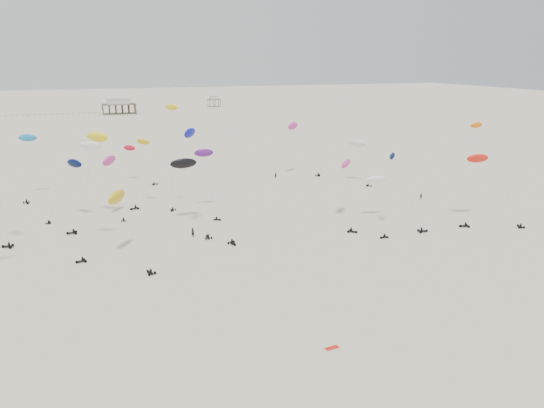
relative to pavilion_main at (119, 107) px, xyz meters
name	(u,v)px	position (x,y,z in m)	size (l,w,h in m)	color
ground_plane	(175,150)	(10.00, -150.00, -4.22)	(900.00, 900.00, 0.00)	beige
pavilion_main	(119,107)	(0.00, 0.00, 0.00)	(21.00, 13.00, 9.80)	brown
pavilion_small	(214,102)	(70.00, 30.00, -0.74)	(9.00, 7.00, 8.00)	brown
pier_fence	(32,116)	(-52.00, 0.00, -3.45)	(80.20, 0.20, 1.50)	black
rig_0	(27,154)	(-37.75, -210.03, 6.96)	(4.85, 12.47, 17.01)	black
rig_1	(495,168)	(58.23, -268.90, 7.94)	(9.02, 10.96, 22.62)	black
rig_2	(140,166)	(-11.75, -228.65, 5.70)	(6.62, 7.82, 16.37)	black
rig_3	(172,146)	(-4.64, -233.76, 10.75)	(4.24, 6.18, 24.67)	black
rig_4	(200,159)	(-2.16, -252.73, 10.97)	(7.69, 17.83, 23.76)	black
rig_5	(71,171)	(-27.26, -233.71, 6.40)	(9.20, 6.84, 13.92)	black
rig_6	(347,174)	(30.03, -255.18, 6.00)	(7.81, 15.52, 15.97)	black
rig_8	(186,172)	(-3.75, -245.70, 6.98)	(5.99, 16.85, 18.20)	black
rig_10	(377,186)	(36.22, -257.69, 3.25)	(9.61, 16.44, 16.90)	black
rig_11	(405,187)	(38.05, -265.72, 4.84)	(6.84, 9.43, 16.32)	black
rig_12	(88,169)	(-23.75, -254.30, 10.68)	(6.77, 14.12, 21.10)	black
rig_13	(475,172)	(56.19, -265.16, 6.45)	(10.50, 8.23, 15.41)	black
rig_14	(359,147)	(50.56, -223.17, 5.87)	(4.97, 11.05, 13.13)	black
rig_15	(120,205)	(-18.87, -261.04, 5.07)	(7.17, 17.41, 16.25)	black
rig_16	(297,133)	(37.81, -207.29, 8.40)	(9.96, 10.44, 16.78)	black
rig_17	(93,152)	(-22.19, -236.04, 10.93)	(10.69, 15.56, 21.35)	black
rig_18	(111,166)	(-18.80, -235.00, 7.22)	(4.73, 9.97, 14.25)	black
rig_19	(206,162)	(2.49, -236.97, 7.23)	(4.68, 13.66, 16.67)	black
rig_20	(135,156)	(-10.20, -200.98, 3.22)	(8.43, 11.17, 13.29)	black
spectator_0	(193,237)	(-4.93, -256.27, -4.22)	(0.83, 0.57, 2.29)	black
spectator_1	(421,200)	(55.84, -247.12, -4.22)	(0.92, 0.53, 1.87)	black
spectator_3	(276,178)	(29.36, -211.49, -4.22)	(0.78, 0.54, 2.15)	black
grounded_kite_b	(332,348)	(2.74, -304.21, -4.22)	(1.80, 0.70, 0.07)	red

